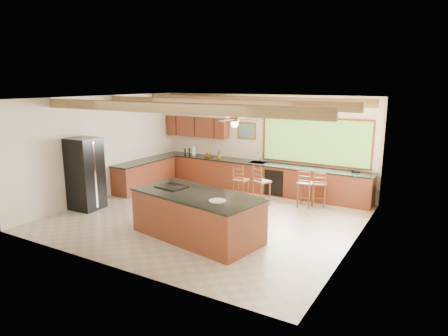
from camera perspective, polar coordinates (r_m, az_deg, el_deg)
The scene contains 9 objects.
ground at distance 10.27m, azimuth -2.36°, elevation -7.03°, with size 7.20×7.20×0.00m, color #B9A899.
room_shell at distance 10.40m, azimuth -1.31°, elevation 5.76°, with size 7.27×6.54×3.02m.
counter_run at distance 12.62m, azimuth 0.66°, elevation -1.15°, with size 7.12×3.10×1.24m.
island at distance 8.86m, azimuth -3.88°, elevation -6.75°, with size 3.10×1.85×1.03m.
refrigerator at distance 11.32m, azimuth -19.20°, elevation -0.78°, with size 0.79×0.77×1.94m.
bar_stool_a at distance 11.31m, azimuth 2.26°, elevation -1.82°, with size 0.39×0.39×1.08m.
bar_stool_b at distance 11.02m, azimuth 5.27°, elevation -2.06°, with size 0.53×0.53×1.14m.
bar_stool_c at distance 11.10m, azimuth 11.47°, elevation -2.23°, with size 0.42×0.42×1.12m.
bar_stool_d at distance 11.22m, azimuth 13.42°, elevation -2.34°, with size 0.46×0.46×1.06m.
Camera 1 is at (5.26, -8.15, 3.39)m, focal length 32.00 mm.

